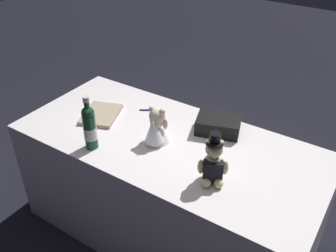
% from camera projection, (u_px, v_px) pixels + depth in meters
% --- Properties ---
extents(ground_plane, '(12.00, 12.00, 0.00)m').
position_uv_depth(ground_plane, '(168.00, 228.00, 2.64)').
color(ground_plane, black).
extents(reception_table, '(1.85, 0.84, 0.76)m').
position_uv_depth(reception_table, '(168.00, 188.00, 2.43)').
color(reception_table, white).
rests_on(reception_table, ground_plane).
extents(teddy_bear_groom, '(0.14, 0.14, 0.28)m').
position_uv_depth(teddy_bear_groom, '(213.00, 163.00, 1.87)').
color(teddy_bear_groom, beige).
rests_on(teddy_bear_groom, reception_table).
extents(teddy_bear_bride, '(0.15, 0.20, 0.23)m').
position_uv_depth(teddy_bear_bride, '(156.00, 128.00, 2.16)').
color(teddy_bear_bride, white).
rests_on(teddy_bear_bride, reception_table).
extents(champagne_bottle, '(0.07, 0.07, 0.33)m').
position_uv_depth(champagne_bottle, '(90.00, 127.00, 2.09)').
color(champagne_bottle, '#184629').
rests_on(champagne_bottle, reception_table).
extents(signing_pen, '(0.14, 0.09, 0.01)m').
position_uv_depth(signing_pen, '(150.00, 110.00, 2.50)').
color(signing_pen, navy).
rests_on(signing_pen, reception_table).
extents(gift_case_black, '(0.30, 0.25, 0.09)m').
position_uv_depth(gift_case_black, '(218.00, 125.00, 2.27)').
color(gift_case_black, black).
rests_on(gift_case_black, reception_table).
extents(guestbook, '(0.30, 0.33, 0.02)m').
position_uv_depth(guestbook, '(101.00, 114.00, 2.44)').
color(guestbook, tan).
rests_on(guestbook, reception_table).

